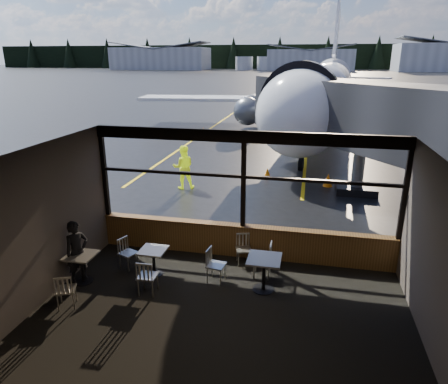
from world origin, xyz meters
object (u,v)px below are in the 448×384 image
(jet_bridge, at_px, (365,135))
(airliner, at_px, (325,55))
(chair_near_e, at_px, (262,260))
(passenger, at_px, (77,252))
(chair_mid_s, at_px, (148,276))
(chair_mid_w, at_px, (128,253))
(cone_extra, at_px, (328,180))
(chair_near_n, at_px, (244,250))
(cone_wing, at_px, (203,130))
(cafe_table_mid, at_px, (154,262))
(chair_left_s, at_px, (66,290))
(ground_crew, at_px, (183,167))
(cone_nose, at_px, (267,173))
(cafe_table_near, at_px, (264,274))
(chair_near_w, at_px, (216,266))
(cafe_table_left, at_px, (82,268))

(jet_bridge, bearing_deg, airliner, 94.46)
(chair_near_e, distance_m, passenger, 4.52)
(airliner, bearing_deg, jet_bridge, -80.41)
(chair_mid_s, height_order, chair_mid_w, chair_mid_s)
(chair_near_e, relative_size, cone_extra, 1.66)
(chair_near_n, bearing_deg, jet_bridge, -138.46)
(chair_near_e, distance_m, cone_wing, 20.13)
(jet_bridge, xyz_separation_m, cafe_table_mid, (-5.62, -6.94, -2.19))
(cafe_table_mid, bearing_deg, chair_near_n, 26.25)
(airliner, bearing_deg, cone_wing, -153.13)
(cafe_table_mid, bearing_deg, jet_bridge, 51.02)
(jet_bridge, relative_size, chair_near_e, 12.55)
(chair_mid_s, distance_m, cone_wing, 20.75)
(jet_bridge, distance_m, chair_left_s, 11.31)
(cafe_table_mid, relative_size, chair_left_s, 0.84)
(ground_crew, bearing_deg, cone_nose, -165.38)
(passenger, distance_m, ground_crew, 7.65)
(cafe_table_mid, xyz_separation_m, chair_near_e, (2.68, 0.49, 0.11))
(cone_extra, bearing_deg, cafe_table_near, -101.37)
(chair_mid_w, distance_m, cone_extra, 9.87)
(ground_crew, distance_m, cone_wing, 12.78)
(chair_mid_w, height_order, ground_crew, ground_crew)
(cafe_table_near, relative_size, chair_near_w, 0.97)
(chair_left_s, height_order, cone_wing, chair_left_s)
(cafe_table_near, xyz_separation_m, passenger, (-4.47, -0.51, 0.36))
(chair_mid_w, height_order, cone_extra, chair_mid_w)
(jet_bridge, relative_size, cafe_table_left, 15.62)
(chair_near_e, bearing_deg, cone_nose, 5.00)
(cafe_table_near, height_order, ground_crew, ground_crew)
(airliner, distance_m, cafe_table_mid, 23.79)
(cafe_table_near, distance_m, cone_extra, 8.83)
(cafe_table_near, bearing_deg, cafe_table_mid, 177.13)
(chair_mid_s, height_order, cone_nose, chair_mid_s)
(cafe_table_near, bearing_deg, chair_near_w, 172.96)
(jet_bridge, height_order, cone_nose, jet_bridge)
(chair_near_w, relative_size, passenger, 0.56)
(chair_near_n, distance_m, cone_extra, 7.85)
(ground_crew, bearing_deg, cone_wing, -99.27)
(cafe_table_left, bearing_deg, chair_near_n, 25.42)
(chair_near_n, distance_m, chair_left_s, 4.43)
(airliner, bearing_deg, cone_nose, -95.47)
(chair_left_s, distance_m, ground_crew, 8.72)
(chair_near_e, distance_m, chair_mid_s, 2.82)
(cafe_table_left, height_order, chair_mid_s, chair_mid_s)
(cafe_table_mid, xyz_separation_m, chair_near_w, (1.61, 0.01, 0.09))
(chair_near_n, distance_m, cone_wing, 19.43)
(cafe_table_near, bearing_deg, chair_mid_w, 174.65)
(ground_crew, height_order, cone_wing, ground_crew)
(chair_near_n, relative_size, cone_extra, 1.46)
(chair_mid_s, distance_m, passenger, 1.90)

